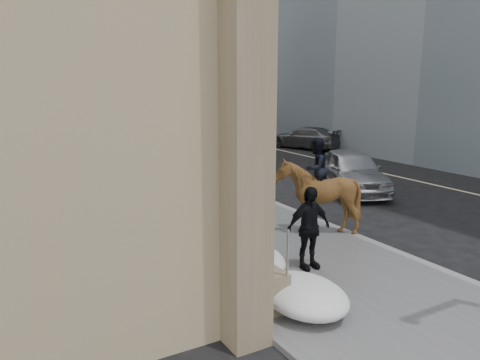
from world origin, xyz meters
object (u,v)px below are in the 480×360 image
(car_silver, at_px, (351,170))
(car_grey, at_px, (305,138))
(mounted_horse_left, at_px, (213,207))
(pedestrian, at_px, (309,228))
(mounted_horse_right, at_px, (317,193))

(car_silver, relative_size, car_grey, 1.02)
(mounted_horse_left, relative_size, pedestrian, 1.31)
(pedestrian, height_order, car_silver, pedestrian)
(car_grey, bearing_deg, pedestrian, 32.78)
(pedestrian, relative_size, car_silver, 0.39)
(car_grey, bearing_deg, car_silver, 41.40)
(pedestrian, bearing_deg, mounted_horse_left, 115.23)
(mounted_horse_right, xyz_separation_m, pedestrian, (-1.79, -1.93, -0.20))
(car_silver, bearing_deg, mounted_horse_right, -117.13)
(pedestrian, xyz_separation_m, car_grey, (12.46, 16.27, -0.39))
(pedestrian, height_order, car_grey, pedestrian)
(mounted_horse_right, xyz_separation_m, car_grey, (10.67, 14.34, -0.59))
(mounted_horse_left, distance_m, car_grey, 19.20)
(mounted_horse_left, height_order, car_grey, mounted_horse_left)
(mounted_horse_left, bearing_deg, pedestrian, 126.80)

